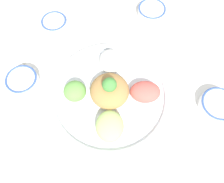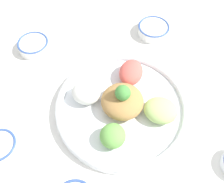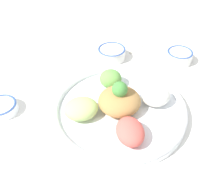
% 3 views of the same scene
% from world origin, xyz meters
% --- Properties ---
extents(ground_plane, '(2.40, 2.40, 0.00)m').
position_xyz_m(ground_plane, '(0.00, 0.00, 0.00)').
color(ground_plane, white).
extents(salad_platter, '(0.40, 0.40, 0.12)m').
position_xyz_m(salad_platter, '(-0.00, -0.01, 0.03)').
color(salad_platter, white).
rests_on(salad_platter, ground_plane).
extents(sauce_bowl_red, '(0.12, 0.12, 0.04)m').
position_xyz_m(sauce_bowl_red, '(-0.34, -0.10, 0.02)').
color(sauce_bowl_red, white).
rests_on(sauce_bowl_red, ground_plane).
extents(rice_bowl_blue, '(0.11, 0.11, 0.04)m').
position_xyz_m(rice_bowl_blue, '(-0.02, -0.41, 0.02)').
color(rice_bowl_blue, white).
rests_on(rice_bowl_blue, ground_plane).
extents(rice_bowl_plain, '(0.10, 0.10, 0.05)m').
position_xyz_m(rice_bowl_plain, '(0.30, -0.20, 0.03)').
color(rice_bowl_plain, white).
rests_on(rice_bowl_plain, ground_plane).
extents(sauce_bowl_far, '(0.11, 0.11, 0.04)m').
position_xyz_m(sauce_bowl_far, '(0.29, 0.06, 0.02)').
color(sauce_bowl_far, white).
rests_on(sauce_bowl_far, ground_plane).
extents(serving_spoon_main, '(0.11, 0.09, 0.01)m').
position_xyz_m(serving_spoon_main, '(0.40, -0.06, 0.00)').
color(serving_spoon_main, beige).
rests_on(serving_spoon_main, ground_plane).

